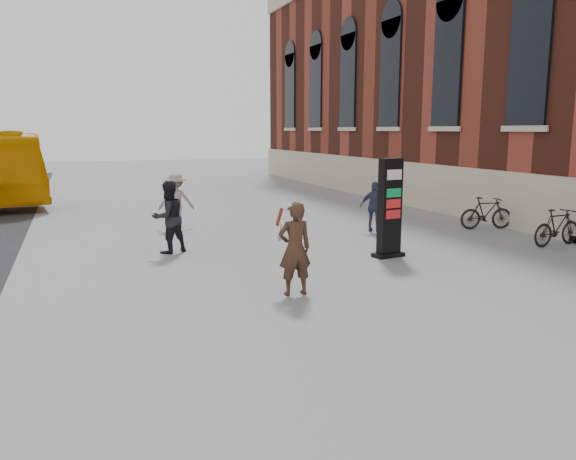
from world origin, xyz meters
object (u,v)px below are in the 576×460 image
object	(u,v)px
bike_5	(557,227)
pedestrian_c	(375,207)
woman	(295,247)
info_pylon	(390,208)
bike_7	(486,213)
pedestrian_b	(176,201)
pedestrian_a	(168,217)

from	to	relation	value
bike_5	pedestrian_c	bearing A→B (deg)	39.07
woman	pedestrian_c	size ratio (longest dim) A/B	1.16
info_pylon	bike_7	distance (m)	5.51
woman	bike_5	size ratio (longest dim) A/B	1.05
info_pylon	pedestrian_c	distance (m)	3.54
bike_5	bike_7	world-z (taller)	same
pedestrian_b	woman	bearing A→B (deg)	107.99
info_pylon	pedestrian_c	xyz separation A→B (m)	(1.42, 3.22, -0.44)
pedestrian_a	pedestrian_b	size ratio (longest dim) A/B	1.05
pedestrian_b	bike_5	size ratio (longest dim) A/B	1.02
woman	bike_5	bearing A→B (deg)	-167.62
pedestrian_b	pedestrian_c	world-z (taller)	pedestrian_b
pedestrian_c	woman	bearing A→B (deg)	87.26
bike_7	info_pylon	bearing A→B (deg)	128.76
bike_5	woman	bearing A→B (deg)	97.07
pedestrian_b	bike_7	distance (m)	9.90
pedestrian_c	bike_7	distance (m)	3.64
pedestrian_b	bike_5	bearing A→B (deg)	156.48
info_pylon	pedestrian_b	world-z (taller)	info_pylon
pedestrian_b	pedestrian_c	xyz separation A→B (m)	(5.61, -2.91, -0.10)
bike_7	bike_5	bearing A→B (deg)	-166.49
pedestrian_a	pedestrian_b	distance (m)	3.82
woman	pedestrian_c	distance (m)	7.23
pedestrian_a	bike_7	size ratio (longest dim) A/B	1.08
pedestrian_c	pedestrian_b	bearing A→B (deg)	11.40
pedestrian_b	info_pylon	bearing A→B (deg)	136.76
pedestrian_b	pedestrian_c	bearing A→B (deg)	164.98
woman	pedestrian_b	world-z (taller)	woman
info_pylon	pedestrian_b	distance (m)	7.43
woman	bike_7	size ratio (longest dim) A/B	1.05
info_pylon	woman	bearing A→B (deg)	-156.12
woman	pedestrian_c	bearing A→B (deg)	-130.74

